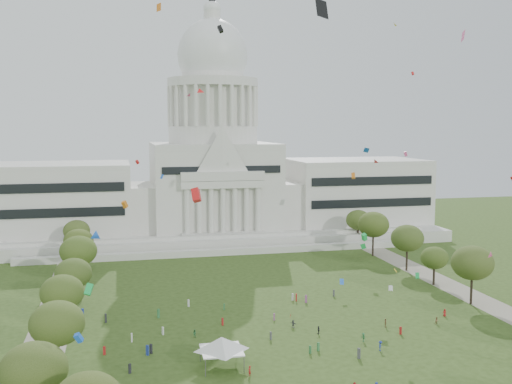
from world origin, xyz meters
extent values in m
plane|color=#2F4516|center=(0.00, 0.00, 0.00)|extent=(400.00, 400.00, 0.00)
cube|color=silver|center=(0.00, 115.00, 2.00)|extent=(160.00, 60.00, 4.00)
cube|color=silver|center=(0.00, 82.00, 1.00)|extent=(130.00, 3.00, 2.00)
cube|color=silver|center=(0.00, 90.00, 2.50)|extent=(140.00, 3.00, 5.00)
cube|color=silver|center=(-55.00, 114.00, 15.00)|extent=(50.00, 34.00, 22.00)
cube|color=silver|center=(55.00, 114.00, 15.00)|extent=(50.00, 34.00, 22.00)
cube|color=silver|center=(-27.00, 112.00, 12.00)|extent=(12.00, 26.00, 16.00)
cube|color=silver|center=(27.00, 112.00, 12.00)|extent=(12.00, 26.00, 16.00)
cube|color=silver|center=(0.00, 114.00, 18.00)|extent=(44.00, 38.00, 28.00)
cube|color=silver|center=(0.00, 94.00, 21.20)|extent=(28.00, 3.00, 2.40)
cube|color=black|center=(-55.00, 96.80, 17.00)|extent=(46.00, 0.40, 11.00)
cube|color=black|center=(55.00, 96.80, 17.00)|extent=(46.00, 0.40, 11.00)
cylinder|color=silver|center=(0.00, 114.00, 37.40)|extent=(32.00, 32.00, 6.00)
cylinder|color=silver|center=(0.00, 114.00, 47.40)|extent=(28.00, 28.00, 14.00)
cylinder|color=silver|center=(0.00, 114.00, 55.90)|extent=(32.40, 32.40, 3.00)
cylinder|color=silver|center=(0.00, 114.00, 61.40)|extent=(22.00, 22.00, 8.00)
ellipsoid|color=silver|center=(0.00, 114.00, 65.40)|extent=(25.00, 25.00, 26.20)
cylinder|color=silver|center=(0.00, 114.00, 78.90)|extent=(6.00, 6.00, 5.00)
ellipsoid|color=silver|center=(0.00, 114.00, 81.90)|extent=(6.40, 6.40, 5.12)
cylinder|color=black|center=(0.00, 114.00, 84.90)|extent=(2.40, 2.40, 2.00)
cube|color=gray|center=(-48.00, 30.00, 0.02)|extent=(8.00, 160.00, 0.04)
cube|color=gray|center=(48.00, 30.00, 0.02)|extent=(8.00, 160.00, 0.04)
ellipsoid|color=#384B19|center=(-45.26, -21.68, 8.97)|extent=(8.85, 8.85, 7.24)
cylinder|color=black|center=(-44.07, -2.96, 2.88)|extent=(0.56, 0.56, 5.75)
ellipsoid|color=#3A511A|center=(-44.07, -2.96, 8.97)|extent=(8.86, 8.86, 7.25)
cylinder|color=black|center=(-45.04, 17.30, 2.73)|extent=(0.56, 0.56, 5.47)
ellipsoid|color=#364F18|center=(-45.04, 17.30, 8.53)|extent=(8.42, 8.42, 6.89)
cylinder|color=black|center=(44.17, 17.44, 3.10)|extent=(0.56, 0.56, 6.20)
ellipsoid|color=#3C4D1D|center=(44.17, 17.44, 9.68)|extent=(9.55, 9.55, 7.82)
cylinder|color=black|center=(-44.09, 33.92, 2.64)|extent=(0.56, 0.56, 5.27)
ellipsoid|color=#314818|center=(-44.09, 33.92, 8.23)|extent=(8.12, 8.12, 6.65)
cylinder|color=black|center=(44.40, 34.48, 2.28)|extent=(0.56, 0.56, 4.56)
ellipsoid|color=#344E17|center=(44.40, 34.48, 7.11)|extent=(7.01, 7.01, 5.74)
cylinder|color=black|center=(-44.08, 52.42, 3.02)|extent=(0.56, 0.56, 6.03)
ellipsoid|color=#365116|center=(-44.08, 52.42, 9.41)|extent=(9.29, 9.29, 7.60)
cylinder|color=black|center=(44.76, 50.04, 2.98)|extent=(0.56, 0.56, 5.97)
ellipsoid|color=#364A1B|center=(44.76, 50.04, 9.31)|extent=(9.19, 9.19, 7.52)
cylinder|color=black|center=(-45.22, 71.01, 2.70)|extent=(0.56, 0.56, 5.41)
ellipsoid|color=#3B4E15|center=(-45.22, 71.01, 8.44)|extent=(8.33, 8.33, 6.81)
cylinder|color=black|center=(43.49, 70.19, 3.19)|extent=(0.56, 0.56, 6.37)
ellipsoid|color=#3A4F18|center=(43.49, 70.19, 9.94)|extent=(9.82, 9.82, 8.03)
cylinder|color=black|center=(-46.87, 89.14, 2.66)|extent=(0.56, 0.56, 5.32)
ellipsoid|color=#3D4E1D|center=(-46.87, 89.14, 8.29)|extent=(8.19, 8.19, 6.70)
cylinder|color=black|center=(45.96, 88.13, 2.73)|extent=(0.56, 0.56, 5.47)
ellipsoid|color=#344B18|center=(45.96, 88.13, 8.53)|extent=(8.42, 8.42, 6.89)
cylinder|color=#4C4C4C|center=(-20.78, -8.33, 1.44)|extent=(0.12, 0.12, 2.87)
cylinder|color=#4C4C4C|center=(-14.35, -8.33, 1.44)|extent=(0.12, 0.12, 2.87)
cylinder|color=#4C4C4C|center=(-20.78, -1.90, 1.44)|extent=(0.12, 0.12, 2.87)
cylinder|color=#4C4C4C|center=(-14.35, -1.90, 1.44)|extent=(0.12, 0.12, 2.87)
cube|color=silver|center=(-17.56, -5.11, 2.99)|extent=(7.06, 7.06, 0.23)
pyramid|color=silver|center=(-17.56, -5.11, 4.25)|extent=(9.89, 9.89, 2.30)
imported|color=#B21E1E|center=(33.64, 10.87, 0.82)|extent=(0.91, 0.95, 1.64)
imported|color=olive|center=(29.41, 6.68, 0.77)|extent=(0.80, 0.55, 1.54)
imported|color=#33723F|center=(10.62, 0.71, 0.85)|extent=(1.00, 1.24, 1.71)
imported|color=#26262B|center=(3.73, 6.62, 0.80)|extent=(0.56, 0.96, 1.60)
imported|color=#4C4C51|center=(-0.07, 11.23, 0.80)|extent=(1.39, 1.51, 1.59)
imported|color=#B21E1E|center=(-13.73, -9.69, 0.87)|extent=(0.77, 0.77, 1.73)
imported|color=#33723F|center=(-20.22, 10.31, 0.77)|extent=(0.88, 0.79, 1.53)
imported|color=navy|center=(11.79, -4.34, 0.92)|extent=(1.20, 1.32, 1.85)
imported|color=olive|center=(18.25, 7.28, 0.88)|extent=(0.84, 1.15, 1.77)
cube|color=#26262B|center=(-32.78, -4.26, 0.83)|extent=(0.51, 0.50, 1.67)
cube|color=#4C4C51|center=(6.55, -6.89, 0.95)|extent=(0.58, 0.57, 1.90)
cube|color=#4C4C51|center=(15.76, 30.45, 0.81)|extent=(0.50, 0.48, 1.62)
cube|color=silver|center=(-32.12, 10.38, 0.85)|extent=(0.29, 0.46, 1.70)
cube|color=#33723F|center=(-26.24, 23.63, 0.97)|extent=(0.57, 0.60, 1.95)
cube|color=navy|center=(-29.56, 3.04, 0.93)|extent=(0.58, 0.54, 1.86)
cube|color=silver|center=(-19.10, 30.13, 0.83)|extent=(0.42, 0.51, 1.66)
cube|color=navy|center=(-42.00, 27.84, 0.93)|extent=(0.57, 0.56, 1.87)
cube|color=#33723F|center=(-1.05, -2.71, 0.73)|extent=(0.41, 0.45, 1.45)
cube|color=#994C8C|center=(7.72, 27.08, 0.89)|extent=(0.56, 0.49, 1.79)
cube|color=#B21E1E|center=(5.88, 28.76, 0.89)|extent=(0.41, 0.54, 1.78)
cube|color=#B21E1E|center=(19.30, 2.70, 0.77)|extent=(0.45, 0.47, 1.53)
cube|color=#33723F|center=(-11.67, 25.90, 0.73)|extent=(0.36, 0.45, 1.46)
cube|color=#26262B|center=(-28.89, 3.74, 0.88)|extent=(0.55, 0.52, 1.77)
cube|color=#33723F|center=(0.77, -1.85, 0.79)|extent=(0.47, 0.35, 1.57)
cube|color=#B21E1E|center=(-13.77, 15.90, 0.78)|extent=(0.37, 0.47, 1.55)
cube|color=#994C8C|center=(-2.64, 16.65, 0.74)|extent=(0.39, 0.46, 1.47)
cube|color=silver|center=(5.19, 29.38, 0.83)|extent=(0.49, 0.51, 1.66)
cube|color=#4C4C51|center=(-6.21, 5.64, 0.78)|extent=(0.34, 0.46, 1.55)
cube|color=#B21E1E|center=(-37.04, 4.97, 0.79)|extent=(0.48, 0.38, 1.57)
cube|color=silver|center=(-26.10, 12.99, 0.80)|extent=(0.44, 0.50, 1.60)
cube|color=#26262B|center=(-37.12, 23.04, 0.94)|extent=(0.43, 0.56, 1.88)
camera|label=1|loc=(-33.83, -101.32, 40.72)|focal=42.00mm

